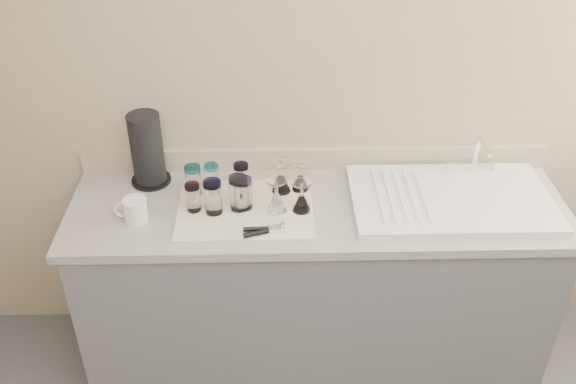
{
  "coord_description": "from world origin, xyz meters",
  "views": [
    {
      "loc": [
        -0.18,
        -0.96,
        2.44
      ],
      "look_at": [
        -0.13,
        1.15,
        1.0
      ],
      "focal_mm": 40.0,
      "sensor_mm": 36.0,
      "label": 1
    }
  ],
  "objects_px": {
    "tumbler_cyan": "(212,178)",
    "can_opener": "(264,230)",
    "tumbler_purple": "(241,177)",
    "tumbler_teal": "(193,180)",
    "paper_towel_roll": "(147,150)",
    "tumbler_extra": "(244,193)",
    "sink_unit": "(451,199)",
    "goblet_back_right": "(300,180)",
    "tumbler_magenta": "(193,197)",
    "goblet_back_left": "(281,181)",
    "goblet_front_right": "(302,201)",
    "white_mug": "(135,210)",
    "tumbler_lavender": "(238,193)",
    "goblet_front_left": "(277,200)",
    "tumbler_blue": "(213,197)"
  },
  "relations": [
    {
      "from": "tumbler_cyan",
      "to": "can_opener",
      "type": "xyz_separation_m",
      "value": [
        0.22,
        -0.3,
        -0.05
      ]
    },
    {
      "from": "tumbler_magenta",
      "to": "goblet_back_left",
      "type": "height_order",
      "value": "goblet_back_left"
    },
    {
      "from": "tumbler_cyan",
      "to": "paper_towel_roll",
      "type": "bearing_deg",
      "value": 162.5
    },
    {
      "from": "tumbler_cyan",
      "to": "tumbler_extra",
      "type": "bearing_deg",
      "value": -43.01
    },
    {
      "from": "tumbler_blue",
      "to": "goblet_back_left",
      "type": "xyz_separation_m",
      "value": [
        0.27,
        0.15,
        -0.03
      ]
    },
    {
      "from": "sink_unit",
      "to": "tumbler_cyan",
      "type": "xyz_separation_m",
      "value": [
        -0.99,
        0.11,
        0.05
      ]
    },
    {
      "from": "tumbler_purple",
      "to": "tumbler_lavender",
      "type": "xyz_separation_m",
      "value": [
        -0.01,
        -0.13,
        0.01
      ]
    },
    {
      "from": "tumbler_blue",
      "to": "tumbler_lavender",
      "type": "height_order",
      "value": "tumbler_lavender"
    },
    {
      "from": "goblet_front_right",
      "to": "paper_towel_roll",
      "type": "height_order",
      "value": "paper_towel_roll"
    },
    {
      "from": "goblet_back_right",
      "to": "tumbler_magenta",
      "type": "bearing_deg",
      "value": -162.07
    },
    {
      "from": "white_mug",
      "to": "tumbler_lavender",
      "type": "bearing_deg",
      "value": 8.18
    },
    {
      "from": "tumbler_purple",
      "to": "goblet_back_right",
      "type": "bearing_deg",
      "value": 0.77
    },
    {
      "from": "tumbler_extra",
      "to": "goblet_front_right",
      "type": "relative_size",
      "value": 1.02
    },
    {
      "from": "goblet_front_right",
      "to": "goblet_back_left",
      "type": "bearing_deg",
      "value": 119.68
    },
    {
      "from": "tumbler_lavender",
      "to": "white_mug",
      "type": "relative_size",
      "value": 1.11
    },
    {
      "from": "tumbler_cyan",
      "to": "can_opener",
      "type": "relative_size",
      "value": 0.76
    },
    {
      "from": "tumbler_cyan",
      "to": "goblet_back_right",
      "type": "relative_size",
      "value": 0.95
    },
    {
      "from": "goblet_back_left",
      "to": "goblet_front_right",
      "type": "relative_size",
      "value": 1.08
    },
    {
      "from": "sink_unit",
      "to": "tumbler_extra",
      "type": "relative_size",
      "value": 5.96
    },
    {
      "from": "tumbler_extra",
      "to": "can_opener",
      "type": "distance_m",
      "value": 0.2
    },
    {
      "from": "goblet_back_left",
      "to": "goblet_front_right",
      "type": "distance_m",
      "value": 0.16
    },
    {
      "from": "paper_towel_roll",
      "to": "tumbler_extra",
      "type": "bearing_deg",
      "value": -27.65
    },
    {
      "from": "tumbler_magenta",
      "to": "tumbler_extra",
      "type": "distance_m",
      "value": 0.2
    },
    {
      "from": "sink_unit",
      "to": "goblet_front_right",
      "type": "distance_m",
      "value": 0.63
    },
    {
      "from": "tumbler_purple",
      "to": "goblet_back_left",
      "type": "relative_size",
      "value": 0.88
    },
    {
      "from": "tumbler_teal",
      "to": "paper_towel_roll",
      "type": "relative_size",
      "value": 0.42
    },
    {
      "from": "tumbler_magenta",
      "to": "goblet_back_right",
      "type": "bearing_deg",
      "value": 17.93
    },
    {
      "from": "goblet_back_right",
      "to": "goblet_front_right",
      "type": "height_order",
      "value": "goblet_front_right"
    },
    {
      "from": "goblet_front_right",
      "to": "tumbler_extra",
      "type": "bearing_deg",
      "value": 174.12
    },
    {
      "from": "tumbler_cyan",
      "to": "goblet_front_left",
      "type": "distance_m",
      "value": 0.31
    },
    {
      "from": "goblet_front_right",
      "to": "tumbler_blue",
      "type": "bearing_deg",
      "value": -179.24
    },
    {
      "from": "goblet_front_left",
      "to": "goblet_front_right",
      "type": "distance_m",
      "value": 0.1
    },
    {
      "from": "tumbler_cyan",
      "to": "can_opener",
      "type": "distance_m",
      "value": 0.38
    },
    {
      "from": "tumbler_purple",
      "to": "tumbler_teal",
      "type": "bearing_deg",
      "value": -172.9
    },
    {
      "from": "sink_unit",
      "to": "goblet_back_right",
      "type": "distance_m",
      "value": 0.63
    },
    {
      "from": "goblet_front_right",
      "to": "can_opener",
      "type": "height_order",
      "value": "goblet_front_right"
    },
    {
      "from": "tumbler_extra",
      "to": "goblet_front_right",
      "type": "height_order",
      "value": "tumbler_extra"
    },
    {
      "from": "tumbler_magenta",
      "to": "goblet_front_left",
      "type": "xyz_separation_m",
      "value": [
        0.34,
        -0.01,
        -0.01
      ]
    },
    {
      "from": "tumbler_purple",
      "to": "can_opener",
      "type": "height_order",
      "value": "tumbler_purple"
    },
    {
      "from": "sink_unit",
      "to": "white_mug",
      "type": "distance_m",
      "value": 1.29
    },
    {
      "from": "sink_unit",
      "to": "tumbler_lavender",
      "type": "relative_size",
      "value": 5.5
    },
    {
      "from": "tumbler_magenta",
      "to": "tumbler_extra",
      "type": "height_order",
      "value": "tumbler_extra"
    },
    {
      "from": "tumbler_extra",
      "to": "tumbler_lavender",
      "type": "bearing_deg",
      "value": -166.23
    },
    {
      "from": "tumbler_cyan",
      "to": "tumbler_blue",
      "type": "xyz_separation_m",
      "value": [
        0.02,
        -0.16,
        0.01
      ]
    },
    {
      "from": "sink_unit",
      "to": "paper_towel_roll",
      "type": "bearing_deg",
      "value": 171.4
    },
    {
      "from": "goblet_front_right",
      "to": "tumbler_magenta",
      "type": "bearing_deg",
      "value": 178.33
    },
    {
      "from": "can_opener",
      "to": "paper_towel_roll",
      "type": "xyz_separation_m",
      "value": [
        -0.49,
        0.39,
        0.14
      ]
    },
    {
      "from": "sink_unit",
      "to": "tumbler_magenta",
      "type": "bearing_deg",
      "value": -178.06
    },
    {
      "from": "sink_unit",
      "to": "tumbler_teal",
      "type": "distance_m",
      "value": 1.07
    },
    {
      "from": "tumbler_purple",
      "to": "tumbler_lavender",
      "type": "bearing_deg",
      "value": -92.73
    }
  ]
}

